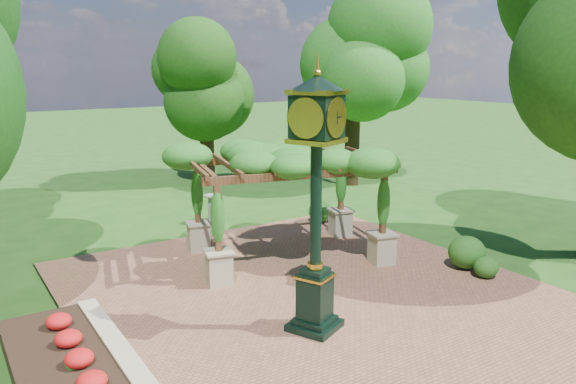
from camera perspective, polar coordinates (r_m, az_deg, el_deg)
ground at (r=11.91m, az=6.69°, el=-12.67°), size 120.00×120.00×0.00m
brick_plaza at (r=12.61m, az=3.76°, el=-11.00°), size 10.00×12.00×0.04m
border_wall at (r=10.28m, az=-16.37°, el=-16.23°), size 0.35×5.00×0.40m
flower_bed at (r=10.13m, az=-21.47°, el=-17.24°), size 1.50×5.00×0.36m
pedestal_clock at (r=10.39m, az=2.90°, el=1.03°), size 1.31×1.31×4.99m
pergola at (r=14.62m, az=-0.08°, el=2.91°), size 5.59×4.19×3.15m
sundial at (r=18.57m, az=-7.68°, el=-1.92°), size 0.67×0.67×0.96m
shrub_front at (r=14.56m, az=19.47°, el=-7.21°), size 0.65×0.65×0.53m
shrub_mid at (r=15.00m, az=17.71°, el=-5.86°), size 1.18×1.18×0.84m
shrub_back at (r=18.50m, az=3.29°, el=-1.97°), size 1.02×1.02×0.71m
tree_north at (r=24.97m, az=-8.42°, el=11.03°), size 3.83×3.83×6.40m
tree_east_far at (r=24.13m, az=6.76°, el=13.75°), size 4.00×4.00×8.07m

